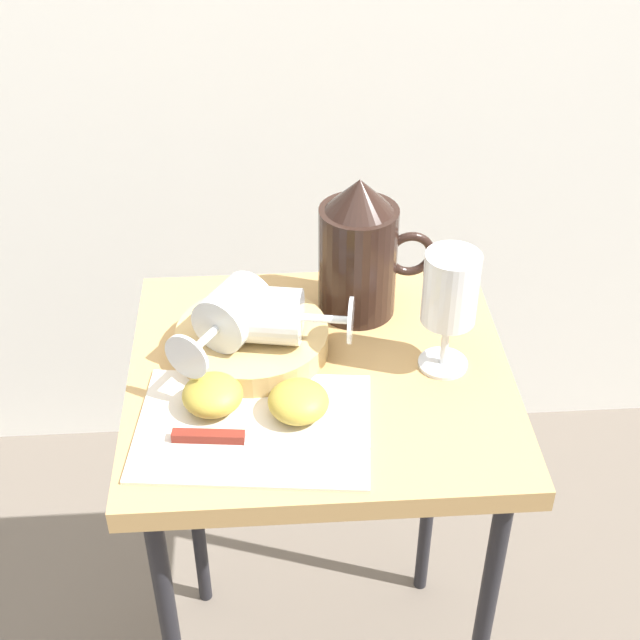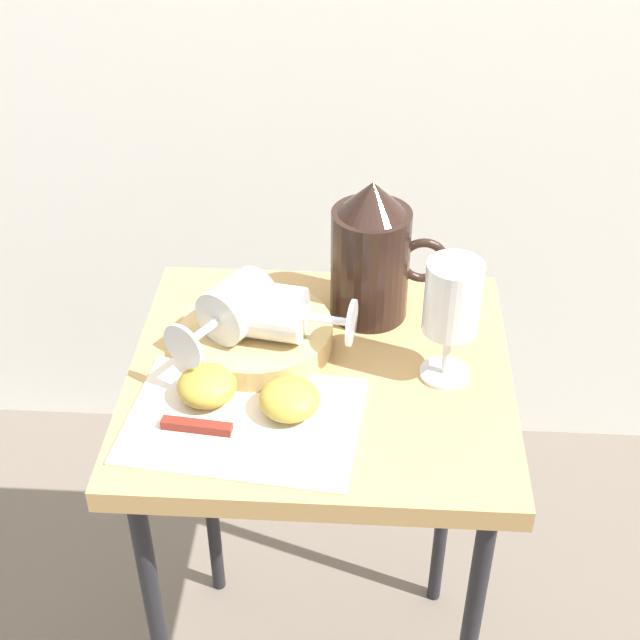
# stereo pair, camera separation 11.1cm
# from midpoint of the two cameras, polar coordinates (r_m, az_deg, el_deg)

# --- Properties ---
(table) EXTENTS (0.49, 0.45, 0.70)m
(table) POSITION_cam_midpoint_polar(r_m,az_deg,el_deg) (1.21, -2.63, -6.22)
(table) COLOR tan
(table) RESTS_ON ground_plane
(linen_napkin) EXTENTS (0.30, 0.22, 0.00)m
(linen_napkin) POSITION_cam_midpoint_polar(r_m,az_deg,el_deg) (1.09, -7.16, -6.81)
(linen_napkin) COLOR silver
(linen_napkin) RESTS_ON table
(basket_tray) EXTENTS (0.20, 0.20, 0.03)m
(basket_tray) POSITION_cam_midpoint_polar(r_m,az_deg,el_deg) (1.19, -6.96, -1.38)
(basket_tray) COLOR tan
(basket_tray) RESTS_ON table
(pitcher) EXTENTS (0.16, 0.11, 0.20)m
(pitcher) POSITION_cam_midpoint_polar(r_m,az_deg,el_deg) (1.22, -0.15, 3.80)
(pitcher) COLOR black
(pitcher) RESTS_ON table
(wine_glass_upright) EXTENTS (0.07, 0.07, 0.17)m
(wine_glass_upright) POSITION_cam_midpoint_polar(r_m,az_deg,el_deg) (1.10, 5.40, 1.35)
(wine_glass_upright) COLOR silver
(wine_glass_upright) RESTS_ON table
(wine_glass_tipped_near) EXTENTS (0.13, 0.16, 0.07)m
(wine_glass_tipped_near) POSITION_cam_midpoint_polar(r_m,az_deg,el_deg) (1.14, -8.36, 0.27)
(wine_glass_tipped_near) COLOR silver
(wine_glass_tipped_near) RESTS_ON basket_tray
(wine_glass_tipped_far) EXTENTS (0.15, 0.09, 0.07)m
(wine_glass_tipped_far) POSITION_cam_midpoint_polar(r_m,az_deg,el_deg) (1.14, -5.67, 0.17)
(wine_glass_tipped_far) COLOR silver
(wine_glass_tipped_far) RESTS_ON basket_tray
(apple_half_left) EXTENTS (0.07, 0.07, 0.04)m
(apple_half_left) POSITION_cam_midpoint_polar(r_m,az_deg,el_deg) (1.10, -9.68, -4.79)
(apple_half_left) COLOR #B29938
(apple_half_left) RESTS_ON linen_napkin
(apple_half_right) EXTENTS (0.07, 0.07, 0.04)m
(apple_half_right) POSITION_cam_midpoint_polar(r_m,az_deg,el_deg) (1.08, -4.33, -5.25)
(apple_half_right) COLOR #B29938
(apple_half_right) RESTS_ON linen_napkin
(knife) EXTENTS (0.23, 0.04, 0.01)m
(knife) POSITION_cam_midpoint_polar(r_m,az_deg,el_deg) (1.06, -8.02, -7.52)
(knife) COLOR silver
(knife) RESTS_ON linen_napkin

